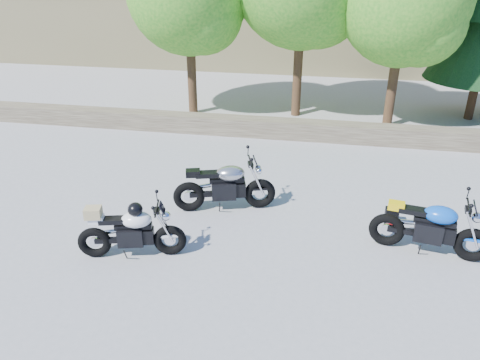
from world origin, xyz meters
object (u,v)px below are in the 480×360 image
white_bike (131,230)px  blue_bike (431,228)px  silver_bike (225,187)px  backpack (391,216)px

white_bike → blue_bike: (5.01, 1.01, -0.01)m
silver_bike → blue_bike: size_ratio=1.01×
white_bike → backpack: bearing=9.1°
white_bike → backpack: 4.88m
backpack → blue_bike: bearing=-60.1°
backpack → white_bike: bearing=-157.5°
white_bike → blue_bike: 5.11m
silver_bike → white_bike: bearing=-139.2°
backpack → silver_bike: bearing=179.8°
silver_bike → blue_bike: (3.78, -0.88, -0.01)m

